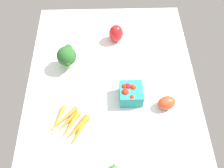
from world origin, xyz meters
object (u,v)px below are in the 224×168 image
object	(u,v)px
carrot_bunch	(70,126)
broccoli_head	(67,56)
bell_pepper_red	(116,33)
roma_tomato	(167,103)
berry_basket	(131,93)

from	to	relation	value
carrot_bunch	broccoli_head	bearing A→B (deg)	5.05
broccoli_head	bell_pepper_red	xyz separation A→B (cm)	(15.99, -22.89, -2.42)
broccoli_head	roma_tomato	xyz separation A→B (cm)	(-22.84, -42.62, -4.18)
bell_pepper_red	roma_tomato	distance (cm)	43.59
berry_basket	broccoli_head	world-z (taller)	broccoli_head
broccoli_head	bell_pepper_red	distance (cm)	28.02
broccoli_head	bell_pepper_red	size ratio (longest dim) A/B	1.28
broccoli_head	bell_pepper_red	bearing A→B (deg)	-55.07
bell_pepper_red	broccoli_head	bearing A→B (deg)	124.93
roma_tomato	bell_pepper_red	bearing A→B (deg)	-78.13
carrot_bunch	bell_pepper_red	size ratio (longest dim) A/B	2.03
carrot_bunch	bell_pepper_red	world-z (taller)	bell_pepper_red
bell_pepper_red	roma_tomato	size ratio (longest dim) A/B	1.18
broccoli_head	roma_tomato	world-z (taller)	broccoli_head
berry_basket	bell_pepper_red	bearing A→B (deg)	8.25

